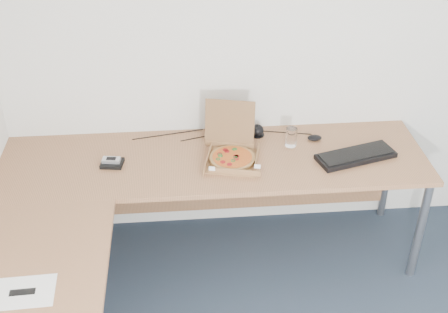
{
  "coord_description": "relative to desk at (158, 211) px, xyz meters",
  "views": [
    {
      "loc": [
        -0.68,
        -1.48,
        2.63
      ],
      "look_at": [
        -0.45,
        1.28,
        0.82
      ],
      "focal_mm": 47.39,
      "sensor_mm": 36.0,
      "label": 1
    }
  ],
  "objects": [
    {
      "name": "dome_speaker",
      "position": [
        0.61,
        0.67,
        0.07
      ],
      "size": [
        0.09,
        0.09,
        0.08
      ],
      "primitive_type": "ellipsoid",
      "color": "black",
      "rests_on": "desk"
    },
    {
      "name": "phone",
      "position": [
        -0.27,
        0.41,
        0.06
      ],
      "size": [
        0.11,
        0.07,
        0.02
      ],
      "primitive_type": "cube",
      "rotation": [
        0.0,
        0.0,
        -0.13
      ],
      "color": "#B2B5BA",
      "rests_on": "wallet"
    },
    {
      "name": "keyboard",
      "position": [
        1.15,
        0.36,
        0.04
      ],
      "size": [
        0.49,
        0.29,
        0.03
      ],
      "primitive_type": "cube",
      "rotation": [
        0.0,
        0.0,
        0.28
      ],
      "color": "black",
      "rests_on": "desk"
    },
    {
      "name": "desk",
      "position": [
        0.0,
        0.0,
        0.0
      ],
      "size": [
        2.5,
        2.2,
        0.73
      ],
      "color": "#A16B46",
      "rests_on": "ground"
    },
    {
      "name": "paper_sheet",
      "position": [
        -0.58,
        -0.56,
        0.03
      ],
      "size": [
        0.29,
        0.21,
        0.0
      ],
      "primitive_type": "cube",
      "rotation": [
        0.0,
        0.0,
        0.04
      ],
      "color": "white",
      "rests_on": "desk"
    },
    {
      "name": "pizza_box",
      "position": [
        0.43,
        0.41,
        0.07
      ],
      "size": [
        0.29,
        0.34,
        0.3
      ],
      "rotation": [
        0.0,
        0.0,
        -0.23
      ],
      "color": "olive",
      "rests_on": "desk"
    },
    {
      "name": "mouse",
      "position": [
        0.96,
        0.58,
        0.05
      ],
      "size": [
        0.1,
        0.08,
        0.03
      ],
      "primitive_type": "ellipsoid",
      "rotation": [
        0.0,
        0.0,
        -0.3
      ],
      "color": "black",
      "rests_on": "desk"
    },
    {
      "name": "room_shell",
      "position": [
        0.82,
        -0.97,
        0.55
      ],
      "size": [
        3.5,
        3.5,
        2.5
      ],
      "primitive_type": null,
      "color": "silver",
      "rests_on": "ground"
    },
    {
      "name": "wallet",
      "position": [
        -0.26,
        0.41,
        0.04
      ],
      "size": [
        0.14,
        0.12,
        0.02
      ],
      "primitive_type": "cube",
      "rotation": [
        0.0,
        0.0,
        -0.15
      ],
      "color": "black",
      "rests_on": "desk"
    },
    {
      "name": "drinking_glass",
      "position": [
        0.8,
        0.53,
        0.09
      ],
      "size": [
        0.07,
        0.07,
        0.12
      ],
      "primitive_type": "cylinder",
      "color": "silver",
      "rests_on": "desk"
    },
    {
      "name": "cable_bundle",
      "position": [
        0.37,
        0.7,
        0.03
      ],
      "size": [
        0.54,
        0.11,
        0.01
      ],
      "primitive_type": null,
      "rotation": [
        0.0,
        0.0,
        0.14
      ],
      "color": "black",
      "rests_on": "desk"
    }
  ]
}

